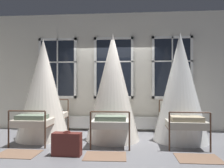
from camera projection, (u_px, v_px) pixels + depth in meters
ground at (110, 140)px, 5.20m from camera, size 19.59×19.59×0.00m
back_wall_with_windows at (114, 72)px, 6.44m from camera, size 9.18×0.10×3.56m
window_bank at (114, 91)px, 6.32m from camera, size 4.64×0.10×2.74m
cot_first at (43, 90)px, 5.45m from camera, size 1.34×1.82×2.57m
cot_second at (113, 88)px, 5.30m from camera, size 1.34×1.82×2.67m
cot_third at (180, 88)px, 5.21m from camera, size 1.34×1.84×2.67m
rug_first at (18, 154)px, 4.16m from camera, size 0.81×0.58×0.01m
rug_second at (105, 156)px, 4.03m from camera, size 0.82×0.58×0.01m
rug_third at (198, 158)px, 3.89m from camera, size 0.80×0.56×0.01m
suitcase_dark at (67, 144)px, 4.08m from camera, size 0.57×0.23×0.47m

